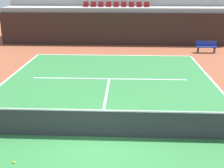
# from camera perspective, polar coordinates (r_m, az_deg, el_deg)

# --- Properties ---
(ground_plane) EXTENTS (80.00, 80.00, 0.00)m
(ground_plane) POSITION_cam_1_polar(r_m,az_deg,el_deg) (10.18, -2.53, -10.01)
(ground_plane) COLOR brown
(court_surface) EXTENTS (11.00, 24.00, 0.01)m
(court_surface) POSITION_cam_1_polar(r_m,az_deg,el_deg) (10.18, -2.53, -9.99)
(court_surface) COLOR #2D7238
(court_surface) RESTS_ON ground_plane
(baseline_far) EXTENTS (11.00, 0.10, 0.00)m
(baseline_far) POSITION_cam_1_polar(r_m,az_deg,el_deg) (21.42, 0.29, 5.50)
(baseline_far) COLOR white
(baseline_far) RESTS_ON court_surface
(service_line_far) EXTENTS (8.26, 0.10, 0.00)m
(service_line_far) POSITION_cam_1_polar(r_m,az_deg,el_deg) (16.07, -0.53, 1.01)
(service_line_far) COLOR white
(service_line_far) RESTS_ON court_surface
(centre_service_line) EXTENTS (0.10, 6.40, 0.00)m
(centre_service_line) POSITION_cam_1_polar(r_m,az_deg,el_deg) (13.07, -1.30, -3.24)
(centre_service_line) COLOR white
(centre_service_line) RESTS_ON court_surface
(back_wall) EXTENTS (19.07, 0.30, 2.63)m
(back_wall) POSITION_cam_1_polar(r_m,az_deg,el_deg) (24.97, 0.67, 10.43)
(back_wall) COLOR black
(back_wall) RESTS_ON ground_plane
(stands_tier_lower) EXTENTS (19.07, 2.40, 2.98)m
(stands_tier_lower) POSITION_cam_1_polar(r_m,az_deg,el_deg) (26.28, 0.77, 11.22)
(stands_tier_lower) COLOR #9E9E99
(stands_tier_lower) RESTS_ON ground_plane
(stands_tier_upper) EXTENTS (19.07, 2.40, 3.98)m
(stands_tier_upper) POSITION_cam_1_polar(r_m,az_deg,el_deg) (28.61, 0.94, 12.83)
(stands_tier_upper) COLOR #9E9E99
(stands_tier_upper) RESTS_ON ground_plane
(seating_row_lower) EXTENTS (5.62, 0.44, 0.44)m
(seating_row_lower) POSITION_cam_1_polar(r_m,az_deg,el_deg) (26.22, 0.80, 14.75)
(seating_row_lower) COLOR maroon
(seating_row_lower) RESTS_ON stands_tier_lower
(tennis_net) EXTENTS (11.08, 0.08, 1.07)m
(tennis_net) POSITION_cam_1_polar(r_m,az_deg,el_deg) (9.95, -2.57, -7.44)
(tennis_net) COLOR black
(tennis_net) RESTS_ON court_surface
(player_bench) EXTENTS (1.50, 0.40, 0.85)m
(player_bench) POSITION_cam_1_polar(r_m,az_deg,el_deg) (23.30, 17.55, 6.96)
(player_bench) COLOR navy
(player_bench) RESTS_ON ground_plane
(tennis_ball_1) EXTENTS (0.07, 0.07, 0.07)m
(tennis_ball_1) POSITION_cam_1_polar(r_m,az_deg,el_deg) (9.23, -18.17, -13.99)
(tennis_ball_1) COLOR #CCE033
(tennis_ball_1) RESTS_ON court_surface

